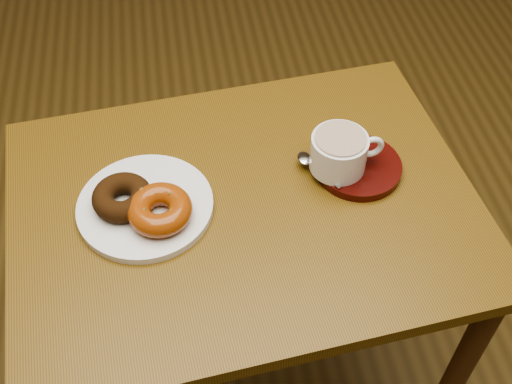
{
  "coord_description": "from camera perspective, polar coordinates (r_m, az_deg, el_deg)",
  "views": [
    {
      "loc": [
        -0.08,
        -0.79,
        1.53
      ],
      "look_at": [
        0.02,
        -0.12,
        0.74
      ],
      "focal_mm": 45.0,
      "sensor_mm": 36.0,
      "label": 1
    }
  ],
  "objects": [
    {
      "name": "teaspoon",
      "position": [
        1.1,
        4.64,
        2.75
      ],
      "size": [
        0.06,
        0.09,
        0.01
      ],
      "rotation": [
        0.0,
        0.0,
        0.53
      ],
      "color": "silver",
      "rests_on": "saucer"
    },
    {
      "name": "ground",
      "position": [
        1.73,
        -1.33,
        -13.34
      ],
      "size": [
        6.0,
        6.0,
        0.0
      ],
      "primitive_type": "plane",
      "color": "#533E1A",
      "rests_on": "ground"
    },
    {
      "name": "cafe_table",
      "position": [
        1.15,
        -0.99,
        -4.5
      ],
      "size": [
        0.82,
        0.65,
        0.72
      ],
      "rotation": [
        0.0,
        0.0,
        0.1
      ],
      "color": "brown",
      "rests_on": "ground"
    },
    {
      "name": "donut_caramel",
      "position": [
        1.02,
        -8.55,
        -1.56
      ],
      "size": [
        0.13,
        0.13,
        0.04
      ],
      "rotation": [
        0.0,
        0.0,
        -0.33
      ],
      "color": "#90410F",
      "rests_on": "donut_plate"
    },
    {
      "name": "saucer",
      "position": [
        1.12,
        9.07,
        2.23
      ],
      "size": [
        0.2,
        0.2,
        0.02
      ],
      "primitive_type": "cylinder",
      "rotation": [
        0.0,
        0.0,
        0.44
      ],
      "color": "#350A07",
      "rests_on": "cafe_table"
    },
    {
      "name": "donut_plate",
      "position": [
        1.06,
        -9.81,
        -1.25
      ],
      "size": [
        0.28,
        0.28,
        0.01
      ],
      "primitive_type": "cylinder",
      "rotation": [
        0.0,
        0.0,
        -0.28
      ],
      "color": "silver",
      "rests_on": "cafe_table"
    },
    {
      "name": "donut_cinnamon",
      "position": [
        1.05,
        -11.79,
        -0.47
      ],
      "size": [
        0.12,
        0.12,
        0.04
      ],
      "primitive_type": "torus",
      "rotation": [
        0.0,
        0.0,
        -0.29
      ],
      "color": "black",
      "rests_on": "donut_plate"
    },
    {
      "name": "coffee_cup",
      "position": [
        1.08,
        7.46,
        3.56
      ],
      "size": [
        0.13,
        0.1,
        0.07
      ],
      "rotation": [
        0.0,
        0.0,
        0.03
      ],
      "color": "silver",
      "rests_on": "saucer"
    }
  ]
}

